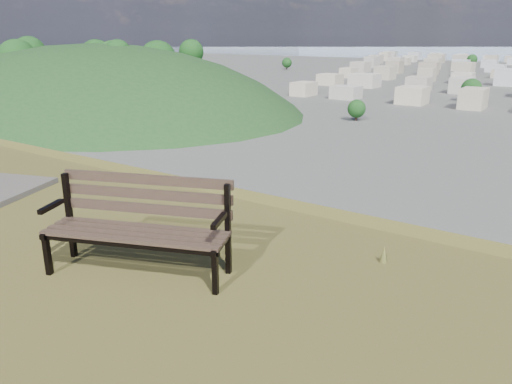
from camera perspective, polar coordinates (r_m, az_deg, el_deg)
The scene contains 2 objects.
park_bench at distance 4.86m, azimuth -13.14°, elevation -3.17°, with size 1.82×1.15×0.91m.
green_wooded_hill at distance 196.47m, azimuth -17.62°, elevation 9.01°, with size 184.03×147.22×92.01m.
Camera 1 is at (3.92, -1.32, 27.21)m, focal length 35.00 mm.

